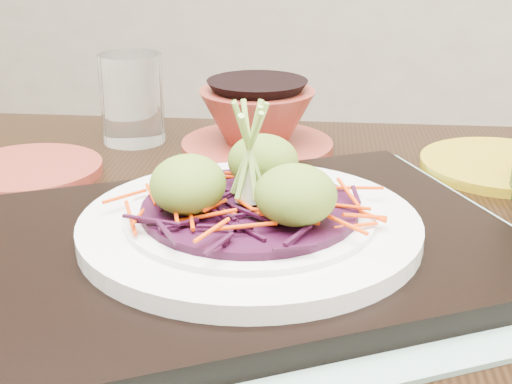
% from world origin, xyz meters
% --- Properties ---
extents(dining_table, '(1.28, 0.96, 0.73)m').
position_xyz_m(dining_table, '(0.06, 0.07, 0.63)').
color(dining_table, black).
rests_on(dining_table, ground).
extents(placemat, '(0.63, 0.60, 0.00)m').
position_xyz_m(placemat, '(0.10, 0.04, 0.73)').
color(placemat, '#87AF95').
rests_on(placemat, dining_table).
extents(serving_tray, '(0.54, 0.51, 0.02)m').
position_xyz_m(serving_tray, '(0.10, 0.04, 0.74)').
color(serving_tray, black).
rests_on(serving_tray, placemat).
extents(white_plate, '(0.28, 0.28, 0.02)m').
position_xyz_m(white_plate, '(0.10, 0.04, 0.76)').
color(white_plate, silver).
rests_on(white_plate, serving_tray).
extents(cabbage_bed, '(0.18, 0.18, 0.01)m').
position_xyz_m(cabbage_bed, '(0.10, 0.04, 0.78)').
color(cabbage_bed, '#320A23').
rests_on(cabbage_bed, white_plate).
extents(carrot_julienne, '(0.21, 0.21, 0.01)m').
position_xyz_m(carrot_julienne, '(0.10, 0.04, 0.78)').
color(carrot_julienne, '#E93B04').
rests_on(carrot_julienne, cabbage_bed).
extents(guacamole_scoops, '(0.15, 0.14, 0.05)m').
position_xyz_m(guacamole_scoops, '(0.10, 0.04, 0.80)').
color(guacamole_scoops, '#5B7824').
rests_on(guacamole_scoops, cabbage_bed).
extents(scallion_garnish, '(0.06, 0.06, 0.10)m').
position_xyz_m(scallion_garnish, '(0.10, 0.04, 0.82)').
color(scallion_garnish, '#87B046').
rests_on(scallion_garnish, cabbage_bed).
extents(terracotta_side_plate, '(0.20, 0.20, 0.01)m').
position_xyz_m(terracotta_side_plate, '(-0.19, 0.18, 0.73)').
color(terracotta_side_plate, maroon).
rests_on(terracotta_side_plate, dining_table).
extents(water_glass, '(0.09, 0.09, 0.11)m').
position_xyz_m(water_glass, '(-0.13, 0.32, 0.78)').
color(water_glass, white).
rests_on(water_glass, dining_table).
extents(terracotta_bowl_set, '(0.21, 0.21, 0.08)m').
position_xyz_m(terracotta_bowl_set, '(0.03, 0.32, 0.76)').
color(terracotta_bowl_set, maroon).
rests_on(terracotta_bowl_set, dining_table).
extents(yellow_plate, '(0.20, 0.20, 0.01)m').
position_xyz_m(yellow_plate, '(0.32, 0.33, 0.73)').
color(yellow_plate, '#B08E13').
rests_on(yellow_plate, dining_table).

